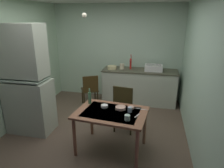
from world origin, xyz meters
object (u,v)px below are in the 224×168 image
Objects in this scene: sink_basin at (154,68)px; serving_bowl_wide at (104,106)px; teacup_cream at (127,117)px; hand_pump at (131,63)px; hutch_cabinet at (27,84)px; chair_far_side at (124,108)px; glass_bottle at (90,97)px; dining_table at (111,117)px; mixing_bowl_counter at (112,67)px; chair_by_counter at (90,89)px.

sink_basin is 2.20m from serving_bowl_wide.
hand_pump is at bearing 96.43° from teacup_cream.
hutch_cabinet is 17.54× the size of serving_bowl_wide.
teacup_cream is (0.18, -0.85, 0.26)m from chair_far_side.
hutch_cabinet is at bearing 178.27° from glass_bottle.
teacup_cream is at bearing -83.57° from hand_pump.
glass_bottle is at bearing -103.39° from hand_pump.
dining_table is 4.39× the size of glass_bottle.
teacup_cream is at bearing -72.30° from mixing_bowl_counter.
chair_far_side is (0.58, -1.51, -0.43)m from mixing_bowl_counter.
glass_bottle is at bearing -1.73° from hutch_cabinet.
glass_bottle reaches higher than teacup_cream.
chair_by_counter is 2.26m from teacup_cream.
hutch_cabinet is 8.97× the size of mixing_bowl_counter.
dining_table is at bearing -105.81° from sink_basin.
teacup_cream is (0.75, -2.36, -0.17)m from mixing_bowl_counter.
teacup_cream is at bearing -32.24° from glass_bottle.
hutch_cabinet is 24.48× the size of teacup_cream.
teacup_cream reaches higher than serving_bowl_wide.
hutch_cabinet is 2.08m from teacup_cream.
glass_bottle is (0.47, -1.40, 0.38)m from chair_by_counter.
serving_bowl_wide is at bearing -81.38° from mixing_bowl_counter.
sink_basin is 2.30m from dining_table.
dining_table is at bearing -60.90° from chair_by_counter.
hutch_cabinet is at bearing -169.49° from chair_far_side.
hand_pump is at bearing 85.20° from serving_bowl_wide.
mixing_bowl_counter is at bearing 102.00° from dining_table.
mixing_bowl_counter is 2.48m from teacup_cream.
hutch_cabinet is at bearing 165.74° from teacup_cream.
chair_by_counter reaches higher than serving_bowl_wide.
chair_far_side is (1.83, 0.34, -0.48)m from hutch_cabinet.
chair_by_counter is at bearing 119.10° from dining_table.
chair_far_side is at bearing -44.56° from chair_by_counter.
chair_far_side is 3.51× the size of glass_bottle.
sink_basin is 5.12× the size of teacup_cream.
sink_basin is at bearing 82.40° from teacup_cream.
hutch_cabinet is at bearing 174.81° from serving_bowl_wide.
serving_bowl_wide is at bearing -62.99° from chair_by_counter.
hand_pump is 1.40× the size of glass_bottle.
dining_table is (-0.62, -2.19, -0.34)m from sink_basin.
hutch_cabinet is 2.61m from hand_pump.
dining_table is at bearing -90.57° from hand_pump.
dining_table is at bearing -78.00° from mixing_bowl_counter.
glass_bottle is (-0.57, -0.38, 0.33)m from chair_far_side.
serving_bowl_wide is at bearing -5.19° from hutch_cabinet.
hand_pump is (1.73, 1.95, 0.08)m from hutch_cabinet.
mixing_bowl_counter is 1.67m from chair_far_side.
mixing_bowl_counter is 1.96× the size of serving_bowl_wide.
dining_table is 10.23× the size of serving_bowl_wide.
hand_pump is at bearing 48.35° from hutch_cabinet.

